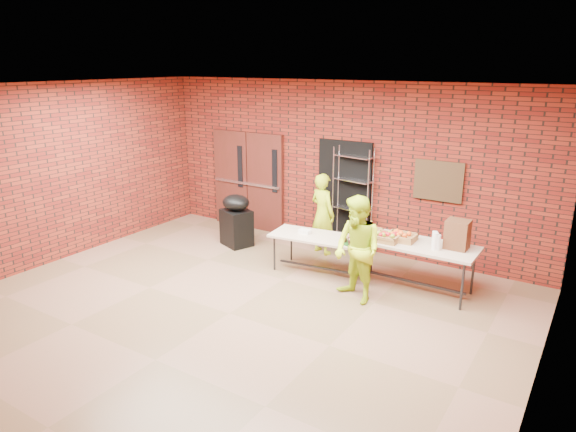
# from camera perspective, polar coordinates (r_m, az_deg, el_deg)

# --- Properties ---
(room) EXTENTS (8.08, 7.08, 3.28)m
(room) POSITION_cam_1_polar(r_m,az_deg,el_deg) (7.07, -6.98, 0.88)
(room) COLOR brown
(room) RESTS_ON ground
(double_doors) EXTENTS (1.78, 0.12, 2.10)m
(double_doors) POSITION_cam_1_polar(r_m,az_deg,el_deg) (11.14, -4.45, 3.94)
(double_doors) COLOR #4B1915
(double_doors) RESTS_ON room
(dark_doorway) EXTENTS (1.10, 0.06, 2.10)m
(dark_doorway) POSITION_cam_1_polar(r_m,az_deg,el_deg) (9.99, 6.24, 2.36)
(dark_doorway) COLOR black
(dark_doorway) RESTS_ON room
(bronze_plaque) EXTENTS (0.85, 0.04, 0.70)m
(bronze_plaque) POSITION_cam_1_polar(r_m,az_deg,el_deg) (9.24, 16.37, 3.77)
(bronze_plaque) COLOR #3D2D18
(bronze_plaque) RESTS_ON room
(wire_rack) EXTENTS (0.77, 0.37, 2.01)m
(wire_rack) POSITION_cam_1_polar(r_m,az_deg,el_deg) (9.77, 7.15, 1.74)
(wire_rack) COLOR #AFB0B6
(wire_rack) RESTS_ON room
(table_left) EXTENTS (1.74, 0.89, 0.69)m
(table_left) POSITION_cam_1_polar(r_m,az_deg,el_deg) (8.74, 3.53, -2.59)
(table_left) COLOR #C2AD94
(table_left) RESTS_ON room
(table_right) EXTENTS (1.93, 0.81, 0.79)m
(table_right) POSITION_cam_1_polar(r_m,az_deg,el_deg) (8.34, 13.90, -3.34)
(table_right) COLOR #C2AD94
(table_right) RESTS_ON room
(basket_bananas) EXTENTS (0.46, 0.35, 0.14)m
(basket_bananas) POSITION_cam_1_polar(r_m,az_deg,el_deg) (8.51, 8.69, -1.71)
(basket_bananas) COLOR #A67E43
(basket_bananas) RESTS_ON table_right
(basket_oranges) EXTENTS (0.45, 0.35, 0.14)m
(basket_oranges) POSITION_cam_1_polar(r_m,az_deg,el_deg) (8.36, 12.48, -2.26)
(basket_oranges) COLOR #A67E43
(basket_oranges) RESTS_ON table_right
(basket_apples) EXTENTS (0.47, 0.36, 0.14)m
(basket_apples) POSITION_cam_1_polar(r_m,az_deg,el_deg) (8.30, 10.68, -2.29)
(basket_apples) COLOR #A67E43
(basket_apples) RESTS_ON table_right
(muffin_tray) EXTENTS (0.41, 0.41, 0.10)m
(muffin_tray) POSITION_cam_1_polar(r_m,az_deg,el_deg) (8.42, 7.33, -2.70)
(muffin_tray) COLOR #124713
(muffin_tray) RESTS_ON table_left
(napkin_box) EXTENTS (0.20, 0.13, 0.07)m
(napkin_box) POSITION_cam_1_polar(r_m,az_deg,el_deg) (8.84, 1.86, -1.72)
(napkin_box) COLOR white
(napkin_box) RESTS_ON table_left
(coffee_dispenser) EXTENTS (0.34, 0.30, 0.45)m
(coffee_dispenser) POSITION_cam_1_polar(r_m,az_deg,el_deg) (8.18, 18.31, -1.95)
(coffee_dispenser) COLOR #57341D
(coffee_dispenser) RESTS_ON table_right
(cup_stack_front) EXTENTS (0.09, 0.09, 0.27)m
(cup_stack_front) POSITION_cam_1_polar(r_m,az_deg,el_deg) (8.04, 16.04, -2.74)
(cup_stack_front) COLOR white
(cup_stack_front) RESTS_ON table_right
(cup_stack_mid) EXTENTS (0.08, 0.08, 0.24)m
(cup_stack_mid) POSITION_cam_1_polar(r_m,az_deg,el_deg) (8.05, 16.30, -2.84)
(cup_stack_mid) COLOR white
(cup_stack_mid) RESTS_ON table_right
(cup_stack_back) EXTENTS (0.08, 0.08, 0.24)m
(cup_stack_back) POSITION_cam_1_polar(r_m,az_deg,el_deg) (8.20, 15.96, -2.46)
(cup_stack_back) COLOR white
(cup_stack_back) RESTS_ON table_right
(covered_grill) EXTENTS (0.70, 0.64, 1.03)m
(covered_grill) POSITION_cam_1_polar(r_m,az_deg,el_deg) (10.19, -5.76, -0.46)
(covered_grill) COLOR black
(covered_grill) RESTS_ON room
(volunteer_woman) EXTENTS (0.65, 0.53, 1.55)m
(volunteer_woman) POSITION_cam_1_polar(r_m,az_deg,el_deg) (9.68, 3.86, 0.25)
(volunteer_woman) COLOR #B3D717
(volunteer_woman) RESTS_ON room
(volunteer_man) EXTENTS (0.98, 0.90, 1.64)m
(volunteer_man) POSITION_cam_1_polar(r_m,az_deg,el_deg) (7.77, 7.72, -3.74)
(volunteer_man) COLOR #B3D717
(volunteer_man) RESTS_ON room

